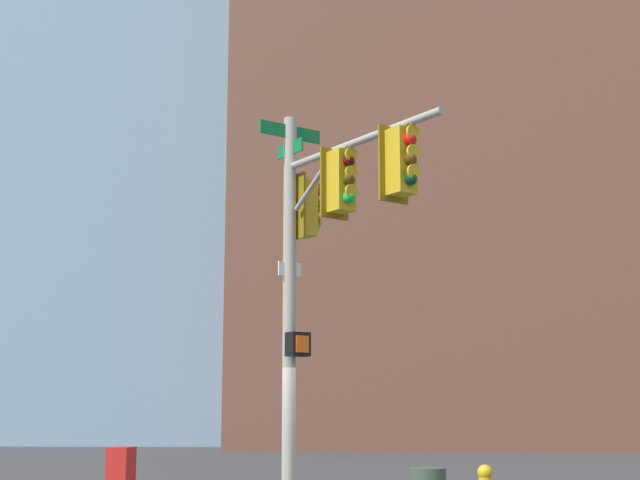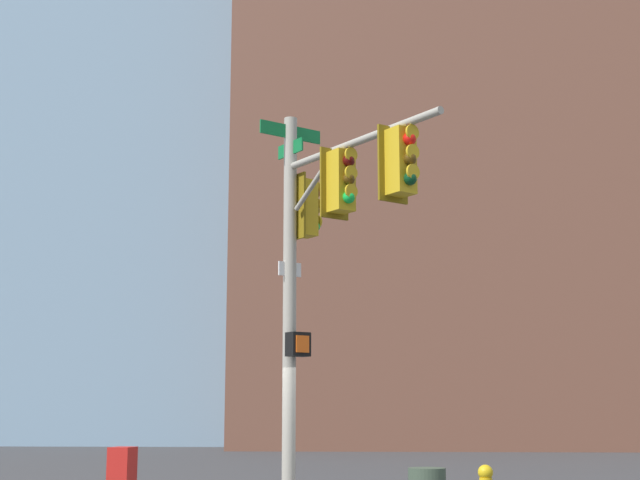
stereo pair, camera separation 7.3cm
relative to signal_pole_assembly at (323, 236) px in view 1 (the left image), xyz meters
name	(u,v)px [view 1 (the left image)]	position (x,y,z in m)	size (l,w,h in m)	color
signal_pole_assembly	(323,236)	(0.00, 0.00, 0.00)	(2.97, 3.52, 6.87)	#9E998C
newspaper_box	(121,473)	(-4.33, 4.10, -4.10)	(0.44, 0.56, 1.05)	red
building_brick_nearside	(432,14)	(4.40, 35.44, 19.47)	(20.47, 18.89, 48.20)	brown
building_brick_midblock	(553,123)	(11.37, 37.59, 13.53)	(19.64, 14.64, 36.31)	brown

